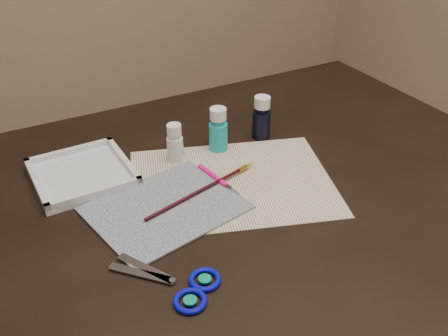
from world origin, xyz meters
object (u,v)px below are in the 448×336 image
canvas (166,208)px  paint_bottle_white (175,143)px  scissors (160,281)px  paint_bottle_navy (262,117)px  paper (232,182)px  paint_bottle_cyan (218,129)px  palette_tray (82,173)px

canvas → paint_bottle_white: bearing=60.1°
paint_bottle_white → scissors: size_ratio=0.43×
canvas → scissors: size_ratio=1.34×
paint_bottle_navy → scissors: (-0.38, -0.32, -0.04)m
paper → paint_bottle_navy: 0.20m
paint_bottle_cyan → scissors: size_ratio=0.51×
paint_bottle_cyan → canvas: bearing=-141.8°
paint_bottle_cyan → paint_bottle_navy: (0.11, 0.00, 0.00)m
scissors → palette_tray: palette_tray is taller
scissors → paper: bearing=-94.3°
canvas → paper: bearing=7.4°
paper → paint_bottle_navy: bearing=41.3°
canvas → palette_tray: bearing=120.9°
paint_bottle_white → scissors: bearing=-117.4°
paper → paint_bottle_cyan: size_ratio=3.98×
scissors → palette_tray: size_ratio=1.04×
canvas → paint_bottle_navy: bearing=26.7°
paint_bottle_cyan → palette_tray: size_ratio=0.53×
paint_bottle_white → paint_bottle_cyan: (0.10, -0.00, 0.01)m
paint_bottle_cyan → paint_bottle_navy: 0.11m
paint_bottle_cyan → paint_bottle_navy: bearing=1.7°
paint_bottle_cyan → palette_tray: 0.30m
canvas → paint_bottle_cyan: size_ratio=2.63×
scissors → paint_bottle_white: bearing=-71.1°
paint_bottle_navy → paint_bottle_white: bearing=-179.8°
canvas → palette_tray: 0.21m
paint_bottle_navy → paper: bearing=-138.7°
canvas → palette_tray: (-0.11, 0.18, 0.01)m
paint_bottle_white → palette_tray: 0.20m
paint_bottle_navy → paint_bottle_cyan: bearing=-178.3°
canvas → paint_bottle_cyan: (0.19, 0.15, 0.05)m
canvas → paint_bottle_white: 0.18m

